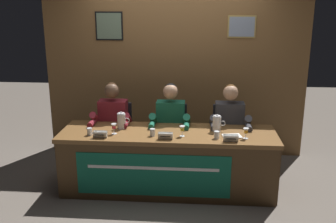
{
  "coord_description": "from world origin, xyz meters",
  "views": [
    {
      "loc": [
        0.34,
        -4.36,
        2.24
      ],
      "look_at": [
        0.0,
        0.0,
        0.98
      ],
      "focal_mm": 41.92,
      "sensor_mm": 36.0,
      "label": 1
    }
  ],
  "objects_px": {
    "nameplate_left": "(100,134)",
    "panelist_right": "(230,126)",
    "water_pitcher_left_side": "(121,121)",
    "juice_glass_left": "(114,127)",
    "water_pitcher_right_side": "(217,124)",
    "panelist_left": "(112,123)",
    "water_cup_left": "(90,132)",
    "chair_right": "(228,141)",
    "nameplate_right": "(231,138)",
    "document_stack_right": "(232,136)",
    "conference_table": "(167,154)",
    "chair_center": "(171,139)",
    "juice_glass_center": "(182,129)",
    "nameplate_center": "(165,136)",
    "panelist_center": "(170,124)",
    "water_cup_center": "(152,133)",
    "juice_glass_right": "(246,131)",
    "chair_left": "(116,138)",
    "water_cup_right": "(217,135)"
  },
  "relations": [
    {
      "from": "water_cup_left",
      "to": "document_stack_right",
      "type": "height_order",
      "value": "water_cup_left"
    },
    {
      "from": "document_stack_right",
      "to": "chair_left",
      "type": "bearing_deg",
      "value": 155.83
    },
    {
      "from": "juice_glass_left",
      "to": "water_cup_center",
      "type": "height_order",
      "value": "juice_glass_left"
    },
    {
      "from": "panelist_right",
      "to": "water_pitcher_left_side",
      "type": "xyz_separation_m",
      "value": [
        -1.32,
        -0.27,
        0.12
      ]
    },
    {
      "from": "water_cup_center",
      "to": "document_stack_right",
      "type": "bearing_deg",
      "value": 2.65
    },
    {
      "from": "chair_right",
      "to": "water_cup_right",
      "type": "relative_size",
      "value": 10.56
    },
    {
      "from": "conference_table",
      "to": "juice_glass_right",
      "type": "xyz_separation_m",
      "value": [
        0.89,
        -0.06,
        0.33
      ]
    },
    {
      "from": "conference_table",
      "to": "document_stack_right",
      "type": "relative_size",
      "value": 10.82
    },
    {
      "from": "conference_table",
      "to": "panelist_left",
      "type": "distance_m",
      "value": 0.9
    },
    {
      "from": "water_cup_left",
      "to": "water_pitcher_left_side",
      "type": "distance_m",
      "value": 0.43
    },
    {
      "from": "nameplate_left",
      "to": "panelist_center",
      "type": "bearing_deg",
      "value": 39.72
    },
    {
      "from": "juice_glass_center",
      "to": "document_stack_right",
      "type": "relative_size",
      "value": 0.53
    },
    {
      "from": "water_pitcher_right_side",
      "to": "nameplate_center",
      "type": "bearing_deg",
      "value": -150.64
    },
    {
      "from": "chair_left",
      "to": "water_cup_center",
      "type": "xyz_separation_m",
      "value": [
        0.58,
        -0.71,
        0.33
      ]
    },
    {
      "from": "panelist_center",
      "to": "water_cup_left",
      "type": "bearing_deg",
      "value": -148.74
    },
    {
      "from": "juice_glass_center",
      "to": "chair_right",
      "type": "xyz_separation_m",
      "value": [
        0.57,
        0.7,
        -0.38
      ]
    },
    {
      "from": "chair_right",
      "to": "document_stack_right",
      "type": "xyz_separation_m",
      "value": [
        -0.01,
        -0.67,
        0.3
      ]
    },
    {
      "from": "nameplate_center",
      "to": "nameplate_right",
      "type": "distance_m",
      "value": 0.72
    },
    {
      "from": "panelist_right",
      "to": "water_pitcher_left_side",
      "type": "bearing_deg",
      "value": -168.62
    },
    {
      "from": "panelist_left",
      "to": "juice_glass_center",
      "type": "xyz_separation_m",
      "value": [
        0.92,
        -0.5,
        0.11
      ]
    },
    {
      "from": "nameplate_left",
      "to": "document_stack_right",
      "type": "xyz_separation_m",
      "value": [
        1.49,
        0.15,
        -0.03
      ]
    },
    {
      "from": "water_cup_left",
      "to": "chair_center",
      "type": "xyz_separation_m",
      "value": [
        0.89,
        0.74,
        -0.33
      ]
    },
    {
      "from": "panelist_center",
      "to": "chair_right",
      "type": "bearing_deg",
      "value": 14.91
    },
    {
      "from": "nameplate_center",
      "to": "nameplate_left",
      "type": "bearing_deg",
      "value": -179.46
    },
    {
      "from": "juice_glass_right",
      "to": "document_stack_right",
      "type": "bearing_deg",
      "value": 159.96
    },
    {
      "from": "chair_right",
      "to": "water_pitcher_right_side",
      "type": "relative_size",
      "value": 4.27
    },
    {
      "from": "chair_right",
      "to": "document_stack_right",
      "type": "distance_m",
      "value": 0.73
    },
    {
      "from": "panelist_center",
      "to": "nameplate_center",
      "type": "height_order",
      "value": "panelist_center"
    },
    {
      "from": "panelist_left",
      "to": "water_pitcher_left_side",
      "type": "relative_size",
      "value": 5.83
    },
    {
      "from": "juice_glass_left",
      "to": "water_pitcher_right_side",
      "type": "relative_size",
      "value": 0.59
    },
    {
      "from": "nameplate_left",
      "to": "panelist_right",
      "type": "distance_m",
      "value": 1.62
    },
    {
      "from": "juice_glass_left",
      "to": "panelist_right",
      "type": "bearing_deg",
      "value": 19.4
    },
    {
      "from": "nameplate_center",
      "to": "nameplate_right",
      "type": "height_order",
      "value": "same"
    },
    {
      "from": "juice_glass_left",
      "to": "water_cup_left",
      "type": "xyz_separation_m",
      "value": [
        -0.27,
        -0.06,
        -0.05
      ]
    },
    {
      "from": "document_stack_right",
      "to": "conference_table",
      "type": "bearing_deg",
      "value": 179.38
    },
    {
      "from": "water_cup_left",
      "to": "juice_glass_center",
      "type": "xyz_separation_m",
      "value": [
        1.06,
        0.04,
        0.05
      ]
    },
    {
      "from": "conference_table",
      "to": "chair_left",
      "type": "relative_size",
      "value": 2.84
    },
    {
      "from": "water_cup_left",
      "to": "chair_right",
      "type": "bearing_deg",
      "value": 24.3
    },
    {
      "from": "juice_glass_center",
      "to": "water_pitcher_right_side",
      "type": "relative_size",
      "value": 0.59
    },
    {
      "from": "chair_center",
      "to": "water_pitcher_left_side",
      "type": "height_order",
      "value": "water_pitcher_left_side"
    },
    {
      "from": "nameplate_center",
      "to": "water_cup_right",
      "type": "xyz_separation_m",
      "value": [
        0.57,
        0.07,
        -0.0
      ]
    },
    {
      "from": "juice_glass_right",
      "to": "water_cup_right",
      "type": "bearing_deg",
      "value": -176.67
    },
    {
      "from": "chair_right",
      "to": "nameplate_right",
      "type": "distance_m",
      "value": 0.9
    },
    {
      "from": "juice_glass_right",
      "to": "chair_right",
      "type": "bearing_deg",
      "value": 100.87
    },
    {
      "from": "chair_center",
      "to": "water_pitcher_left_side",
      "type": "relative_size",
      "value": 4.27
    },
    {
      "from": "panelist_left",
      "to": "nameplate_left",
      "type": "xyz_separation_m",
      "value": [
        -0.0,
        -0.62,
        0.06
      ]
    },
    {
      "from": "water_cup_left",
      "to": "nameplate_center",
      "type": "relative_size",
      "value": 0.52
    },
    {
      "from": "conference_table",
      "to": "nameplate_left",
      "type": "height_order",
      "value": "nameplate_left"
    },
    {
      "from": "panelist_right",
      "to": "water_cup_left",
      "type": "bearing_deg",
      "value": -161.74
    },
    {
      "from": "nameplate_center",
      "to": "chair_right",
      "type": "xyz_separation_m",
      "value": [
        0.76,
        0.81,
        -0.34
      ]
    }
  ]
}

